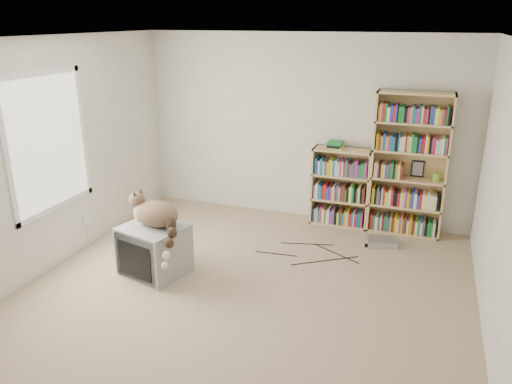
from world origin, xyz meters
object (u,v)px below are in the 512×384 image
(cat, at_px, (158,219))
(bookcase_short, at_px, (341,190))
(dvd_player, at_px, (381,242))
(bookcase_tall, at_px, (409,168))
(crt_tv, at_px, (155,250))

(cat, bearing_deg, bookcase_short, 60.28)
(bookcase_short, xyz_separation_m, dvd_player, (0.63, -0.53, -0.45))
(bookcase_tall, bearing_deg, bookcase_short, -179.93)
(bookcase_short, bearing_deg, bookcase_tall, 0.07)
(bookcase_short, bearing_deg, cat, -127.14)
(crt_tv, height_order, bookcase_tall, bookcase_tall)
(dvd_player, bearing_deg, bookcase_tall, 52.40)
(bookcase_short, bearing_deg, dvd_player, -40.02)
(cat, distance_m, dvd_player, 2.77)
(cat, xyz_separation_m, bookcase_short, (1.58, 2.08, -0.17))
(crt_tv, relative_size, bookcase_short, 0.72)
(bookcase_short, height_order, dvd_player, bookcase_short)
(crt_tv, height_order, cat, cat)
(cat, xyz_separation_m, bookcase_tall, (2.42, 2.08, 0.21))
(dvd_player, bearing_deg, cat, -160.17)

